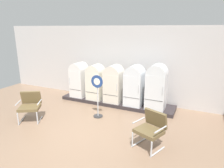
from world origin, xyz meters
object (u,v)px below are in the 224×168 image
sign_stand (98,98)px  armchair_left (30,105)px  refrigerator_1 (96,81)px  armchair_right (151,127)px  refrigerator_0 (79,79)px  refrigerator_4 (157,86)px  refrigerator_3 (134,84)px  refrigerator_2 (114,83)px

sign_stand → armchair_left: bearing=-149.3°
refrigerator_1 → armchair_right: refrigerator_1 is taller
armchair_left → refrigerator_0: bearing=82.2°
refrigerator_4 → sign_stand: (-1.67, -1.25, -0.30)m
refrigerator_1 → refrigerator_3: 1.61m
refrigerator_3 → sign_stand: (-0.85, -1.27, -0.24)m
refrigerator_4 → refrigerator_1: bearing=-179.4°
sign_stand → refrigerator_2: bearing=88.7°
refrigerator_3 → refrigerator_4: (0.81, -0.02, 0.06)m
refrigerator_2 → sign_stand: 1.27m
refrigerator_0 → sign_stand: size_ratio=0.98×
refrigerator_2 → sign_stand: refrigerator_2 is taller
refrigerator_1 → armchair_right: 3.61m
armchair_left → sign_stand: 2.19m
refrigerator_0 → refrigerator_2: bearing=-0.1°
refrigerator_1 → refrigerator_3: bearing=1.6°
refrigerator_0 → armchair_left: 2.41m
refrigerator_2 → armchair_right: 3.05m
armchair_left → refrigerator_4: bearing=33.8°
refrigerator_2 → armchair_left: refrigerator_2 is taller
refrigerator_1 → refrigerator_2: (0.78, 0.02, 0.02)m
refrigerator_1 → armchair_right: bearing=-38.3°
refrigerator_1 → refrigerator_4: refrigerator_4 is taller
refrigerator_0 → refrigerator_1: refrigerator_0 is taller
refrigerator_4 → refrigerator_0: bearing=-180.0°
refrigerator_0 → refrigerator_4: 3.22m
refrigerator_1 → refrigerator_2: 0.79m
refrigerator_0 → refrigerator_2: size_ratio=0.99×
refrigerator_3 → armchair_left: bearing=-138.8°
sign_stand → refrigerator_4: bearing=36.9°
refrigerator_0 → refrigerator_2: 1.58m
refrigerator_3 → refrigerator_4: bearing=-1.2°
refrigerator_1 → sign_stand: size_ratio=0.97×
armchair_right → sign_stand: 2.30m
refrigerator_0 → sign_stand: bearing=-38.8°
refrigerator_3 → sign_stand: bearing=-123.9°
refrigerator_1 → sign_stand: (0.76, -1.23, -0.20)m
refrigerator_2 → armchair_right: refrigerator_2 is taller
refrigerator_0 → refrigerator_3: size_ratio=0.96×
refrigerator_4 → armchair_left: refrigerator_4 is taller
armchair_left → refrigerator_1: bearing=64.4°
refrigerator_3 → sign_stand: 1.55m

